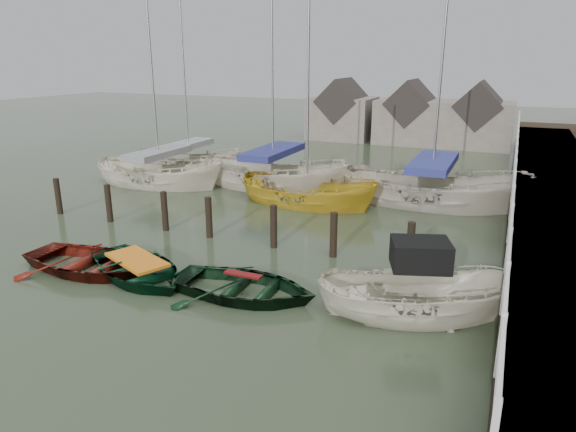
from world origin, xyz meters
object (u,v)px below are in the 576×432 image
at_px(motorboat, 414,314).
at_px(rowboat_red, 90,271).
at_px(sailboat_a, 160,184).
at_px(sailboat_c, 307,204).
at_px(rowboat_green, 139,278).
at_px(rowboat_dkgreen, 244,296).
at_px(sailboat_e, 190,169).
at_px(sailboat_d, 430,203).
at_px(sailboat_b, 273,187).

bearing_deg(motorboat, rowboat_red, 77.05).
xyz_separation_m(sailboat_a, sailboat_c, (7.62, -0.29, -0.05)).
bearing_deg(rowboat_red, rowboat_green, -82.91).
distance_m(rowboat_dkgreen, sailboat_e, 15.83).
distance_m(rowboat_red, sailboat_e, 13.67).
distance_m(motorboat, sailboat_d, 10.12).
xyz_separation_m(rowboat_red, rowboat_dkgreen, (4.80, 0.36, 0.00)).
height_order(rowboat_red, motorboat, motorboat).
relative_size(sailboat_b, sailboat_d, 0.94).
bearing_deg(sailboat_e, sailboat_b, -115.11).
xyz_separation_m(sailboat_a, sailboat_d, (12.30, 1.78, -0.00)).
bearing_deg(sailboat_b, sailboat_a, 112.87).
height_order(rowboat_dkgreen, sailboat_b, sailboat_b).
xyz_separation_m(motorboat, sailboat_e, (-14.17, 11.67, -0.02)).
bearing_deg(sailboat_d, sailboat_a, 98.38).
bearing_deg(rowboat_green, rowboat_red, 119.54).
xyz_separation_m(rowboat_green, sailboat_a, (-6.12, 9.07, 0.06)).
relative_size(sailboat_d, sailboat_e, 1.20).
bearing_deg(sailboat_b, sailboat_d, -83.68).
distance_m(motorboat, sailboat_c, 9.92).
xyz_separation_m(rowboat_dkgreen, motorboat, (4.19, 0.62, 0.09)).
xyz_separation_m(sailboat_a, sailboat_e, (-0.65, 3.40, 0.00)).
height_order(rowboat_red, sailboat_c, sailboat_c).
distance_m(sailboat_a, sailboat_b, 5.43).
bearing_deg(sailboat_a, rowboat_dkgreen, -137.51).
xyz_separation_m(rowboat_green, sailboat_e, (-6.78, 12.47, 0.06)).
bearing_deg(rowboat_dkgreen, sailboat_d, -18.00).
relative_size(rowboat_green, sailboat_d, 0.30).
relative_size(rowboat_dkgreen, sailboat_c, 0.40).
bearing_deg(sailboat_a, motorboat, -125.34).
xyz_separation_m(sailboat_c, sailboat_d, (4.68, 2.06, 0.05)).
distance_m(rowboat_green, rowboat_dkgreen, 3.21).
distance_m(rowboat_green, sailboat_b, 10.75).
xyz_separation_m(rowboat_green, sailboat_d, (6.18, 10.84, 0.06)).
relative_size(rowboat_green, sailboat_c, 0.39).
relative_size(rowboat_green, rowboat_dkgreen, 0.99).
height_order(rowboat_green, rowboat_dkgreen, rowboat_dkgreen).
height_order(motorboat, sailboat_e, sailboat_e).
bearing_deg(rowboat_green, sailboat_e, 51.76).
bearing_deg(motorboat, rowboat_dkgreen, 79.24).
height_order(rowboat_green, sailboat_a, sailboat_a).
distance_m(sailboat_c, sailboat_d, 5.11).
xyz_separation_m(motorboat, sailboat_a, (-13.51, 8.27, -0.03)).
height_order(motorboat, sailboat_b, sailboat_b).
bearing_deg(motorboat, sailboat_b, 20.92).
bearing_deg(sailboat_a, rowboat_green, -149.85).
relative_size(motorboat, sailboat_a, 0.47).
xyz_separation_m(rowboat_dkgreen, sailboat_d, (2.98, 10.66, 0.06)).
bearing_deg(sailboat_b, rowboat_red, -178.16).
distance_m(rowboat_red, rowboat_dkgreen, 4.81).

